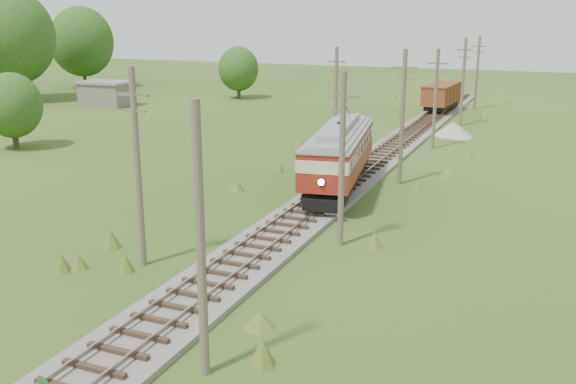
% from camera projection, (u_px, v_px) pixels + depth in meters
% --- Properties ---
extents(railbed_main, '(3.60, 96.00, 0.57)m').
position_uv_depth(railbed_main, '(366.00, 168.00, 47.42)').
color(railbed_main, '#605B54').
rests_on(railbed_main, ground).
extents(streetcar, '(5.11, 13.06, 5.90)m').
position_uv_depth(streetcar, '(339.00, 151.00, 41.02)').
color(streetcar, black).
rests_on(streetcar, ground).
extents(gondola, '(3.37, 8.75, 2.85)m').
position_uv_depth(gondola, '(442.00, 95.00, 74.54)').
color(gondola, black).
rests_on(gondola, ground).
extents(gravel_pile, '(3.76, 3.98, 1.37)m').
position_uv_depth(gravel_pile, '(454.00, 129.00, 60.63)').
color(gravel_pile, gray).
rests_on(gravel_pile, ground).
extents(utility_pole_r_1, '(0.30, 0.30, 8.80)m').
position_uv_depth(utility_pole_r_1, '(201.00, 244.00, 19.39)').
color(utility_pole_r_1, brown).
rests_on(utility_pole_r_1, ground).
extents(utility_pole_r_2, '(1.60, 0.30, 8.60)m').
position_uv_depth(utility_pole_r_2, '(342.00, 159.00, 30.85)').
color(utility_pole_r_2, brown).
rests_on(utility_pole_r_2, ground).
extents(utility_pole_r_3, '(1.60, 0.30, 9.00)m').
position_uv_depth(utility_pole_r_3, '(402.00, 116.00, 42.37)').
color(utility_pole_r_3, brown).
rests_on(utility_pole_r_3, ground).
extents(utility_pole_r_4, '(1.60, 0.30, 8.40)m').
position_uv_depth(utility_pole_r_4, '(435.00, 98.00, 54.07)').
color(utility_pole_r_4, brown).
rests_on(utility_pole_r_4, ground).
extents(utility_pole_r_5, '(1.60, 0.30, 8.90)m').
position_uv_depth(utility_pole_r_5, '(463.00, 81.00, 65.39)').
color(utility_pole_r_5, brown).
rests_on(utility_pole_r_5, ground).
extents(utility_pole_r_6, '(1.60, 0.30, 8.70)m').
position_uv_depth(utility_pole_r_6, '(477.00, 72.00, 77.03)').
color(utility_pole_r_6, brown).
rests_on(utility_pole_r_6, ground).
extents(utility_pole_l_a, '(1.60, 0.30, 9.00)m').
position_uv_depth(utility_pole_l_a, '(138.00, 167.00, 28.28)').
color(utility_pole_l_a, brown).
rests_on(utility_pole_l_a, ground).
extents(utility_pole_l_b, '(1.60, 0.30, 8.60)m').
position_uv_depth(utility_pole_l_b, '(336.00, 98.00, 53.30)').
color(utility_pole_l_b, brown).
rests_on(utility_pole_l_b, ground).
extents(tree_left_4, '(11.34, 11.34, 14.61)m').
position_uv_depth(tree_left_4, '(10.00, 37.00, 83.26)').
color(tree_left_4, '#38281C').
rests_on(tree_left_4, ground).
extents(tree_left_5, '(9.66, 9.66, 12.44)m').
position_uv_depth(tree_left_5, '(82.00, 42.00, 98.55)').
color(tree_left_5, '#38281C').
rests_on(tree_left_5, ground).
extents(tree_mid_a, '(5.46, 5.46, 7.03)m').
position_uv_depth(tree_mid_a, '(238.00, 69.00, 87.09)').
color(tree_mid_a, '#38281C').
rests_on(tree_mid_a, ground).
extents(tree_mid_c, '(5.04, 5.04, 6.49)m').
position_uv_depth(tree_mid_c, '(12.00, 105.00, 54.19)').
color(tree_mid_c, '#38281C').
rests_on(tree_mid_c, ground).
extents(shed, '(6.40, 4.40, 3.10)m').
position_uv_depth(shed, '(107.00, 93.00, 80.71)').
color(shed, slate).
rests_on(shed, ground).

